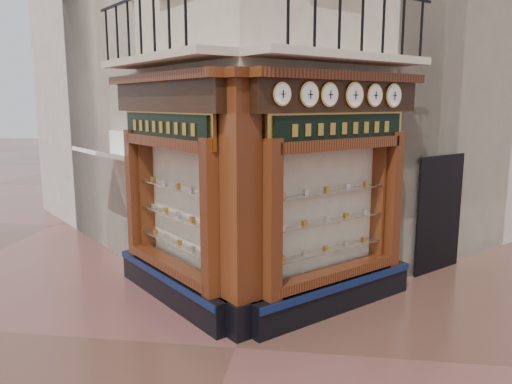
% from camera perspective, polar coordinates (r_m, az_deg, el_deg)
% --- Properties ---
extents(ground, '(80.00, 80.00, 0.00)m').
position_cam_1_polar(ground, '(7.57, -2.35, -17.37)').
color(ground, '#533127').
rests_on(ground, ground).
extents(neighbour_left, '(11.31, 11.31, 11.00)m').
position_cam_1_polar(neighbour_left, '(15.81, -5.87, 17.36)').
color(neighbour_left, beige).
rests_on(neighbour_left, ground).
extents(neighbour_right, '(11.31, 11.31, 11.00)m').
position_cam_1_polar(neighbour_right, '(15.42, 13.19, 17.34)').
color(neighbour_right, beige).
rests_on(neighbour_right, ground).
extents(shopfront_left, '(2.86, 2.86, 3.98)m').
position_cam_1_polar(shopfront_left, '(8.72, -9.71, -0.05)').
color(shopfront_left, black).
rests_on(shopfront_left, ground).
extents(shopfront_right, '(2.86, 2.86, 3.98)m').
position_cam_1_polar(shopfront_right, '(8.31, 9.10, -0.52)').
color(shopfront_right, black).
rests_on(shopfront_right, ground).
extents(corner_pilaster, '(0.85, 0.85, 3.98)m').
position_cam_1_polar(corner_pilaster, '(7.37, -1.76, -2.00)').
color(corner_pilaster, black).
rests_on(corner_pilaster, ground).
extents(balcony, '(5.94, 2.97, 1.03)m').
position_cam_1_polar(balcony, '(8.21, -0.65, 15.17)').
color(balcony, beige).
rests_on(balcony, ground).
extents(clock_a, '(0.27, 0.27, 0.33)m').
position_cam_1_polar(clock_a, '(7.12, 2.95, 11.12)').
color(clock_a, gold).
rests_on(clock_a, ground).
extents(clock_b, '(0.30, 0.30, 0.37)m').
position_cam_1_polar(clock_b, '(7.47, 6.08, 11.03)').
color(clock_b, gold).
rests_on(clock_b, ground).
extents(clock_c, '(0.30, 0.30, 0.37)m').
position_cam_1_polar(clock_c, '(7.76, 8.35, 10.94)').
color(clock_c, gold).
rests_on(clock_c, ground).
extents(clock_d, '(0.32, 0.32, 0.41)m').
position_cam_1_polar(clock_d, '(8.16, 11.15, 10.82)').
color(clock_d, gold).
rests_on(clock_d, ground).
extents(clock_e, '(0.30, 0.30, 0.38)m').
position_cam_1_polar(clock_e, '(8.53, 13.38, 10.70)').
color(clock_e, gold).
rests_on(clock_e, ground).
extents(clock_f, '(0.32, 0.32, 0.41)m').
position_cam_1_polar(clock_f, '(8.90, 15.41, 10.57)').
color(clock_f, gold).
rests_on(clock_f, ground).
extents(awning, '(1.61, 1.61, 0.30)m').
position_cam_1_polar(awning, '(11.28, -16.38, -8.35)').
color(awning, white).
rests_on(awning, ground).
extents(signboard_left, '(2.22, 2.22, 0.60)m').
position_cam_1_polar(signboard_left, '(8.56, -10.40, 7.32)').
color(signboard_left, '#BF8C38').
rests_on(signboard_left, ground).
extents(signboard_right, '(2.18, 2.18, 0.58)m').
position_cam_1_polar(signboard_right, '(8.13, 9.72, 7.20)').
color(signboard_right, '#BF8C38').
rests_on(signboard_right, ground).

